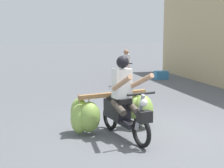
{
  "coord_description": "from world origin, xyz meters",
  "views": [
    {
      "loc": [
        -2.2,
        -5.69,
        1.99
      ],
      "look_at": [
        -0.55,
        1.09,
        0.9
      ],
      "focal_mm": 51.88,
      "sensor_mm": 36.0,
      "label": 1
    }
  ],
  "objects": [
    {
      "name": "ground_plane",
      "position": [
        0.0,
        0.0,
        0.0
      ],
      "size": [
        120.0,
        120.0,
        0.0
      ],
      "primitive_type": "plane",
      "color": "#56595E"
    },
    {
      "name": "motorbike_main_loaded",
      "position": [
        -0.6,
        0.45,
        0.49
      ],
      "size": [
        1.9,
        1.83,
        1.58
      ],
      "color": "black",
      "rests_on": "ground"
    },
    {
      "name": "motorbike_distant_ahead_left",
      "position": [
        1.22,
        6.07,
        0.57
      ],
      "size": [
        0.69,
        1.56,
        1.4
      ],
      "color": "black",
      "rests_on": "ground"
    },
    {
      "name": "produce_crate",
      "position": [
        3.23,
        7.49,
        0.18
      ],
      "size": [
        0.56,
        0.4,
        0.36
      ],
      "primitive_type": "cube",
      "color": "teal",
      "rests_on": "ground"
    }
  ]
}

